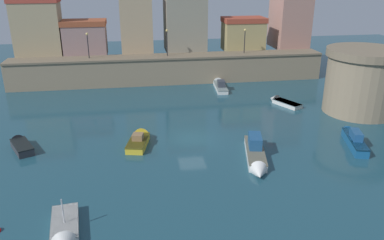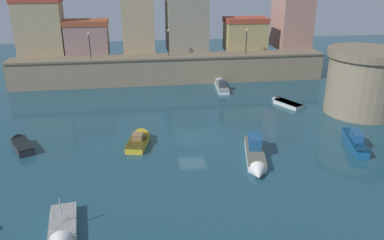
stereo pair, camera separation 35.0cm
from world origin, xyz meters
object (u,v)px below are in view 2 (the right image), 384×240
(fortress_tower, at_px, (364,81))
(quay_lamp_2, at_px, (246,37))
(moored_boat_1, at_px, (139,139))
(moored_boat_3, at_px, (21,144))
(quay_lamp_0, at_px, (89,41))
(moored_boat_6, at_px, (256,155))
(moored_boat_4, at_px, (221,85))
(moored_boat_2, at_px, (353,139))
(moored_boat_0, at_px, (283,102))
(moored_boat_5, at_px, (63,232))
(quay_lamp_1, at_px, (169,38))

(fortress_tower, relative_size, quay_lamp_2, 2.46)
(moored_boat_1, height_order, moored_boat_3, moored_boat_1)
(quay_lamp_0, relative_size, moored_boat_1, 0.71)
(moored_boat_6, bearing_deg, moored_boat_4, -172.20)
(moored_boat_2, xyz_separation_m, moored_boat_4, (-7.99, 19.52, -0.14))
(moored_boat_0, height_order, moored_boat_3, moored_boat_3)
(fortress_tower, relative_size, quay_lamp_0, 2.48)
(quay_lamp_2, relative_size, moored_boat_4, 0.51)
(moored_boat_0, xyz_separation_m, moored_boat_2, (2.27, -11.58, 0.26))
(quay_lamp_0, distance_m, moored_boat_4, 18.31)
(quay_lamp_0, xyz_separation_m, moored_boat_5, (1.06, -32.79, -5.71))
(quay_lamp_1, distance_m, moored_boat_0, 17.86)
(moored_boat_1, bearing_deg, quay_lamp_1, 0.17)
(fortress_tower, relative_size, quay_lamp_1, 2.34)
(fortress_tower, distance_m, moored_boat_0, 8.95)
(moored_boat_4, bearing_deg, fortress_tower, -127.17)
(fortress_tower, distance_m, moored_boat_6, 17.99)
(moored_boat_3, relative_size, moored_boat_6, 0.59)
(quay_lamp_1, bearing_deg, fortress_tower, -37.98)
(quay_lamp_2, relative_size, moored_boat_1, 0.71)
(quay_lamp_2, relative_size, moored_boat_3, 0.80)
(moored_boat_1, bearing_deg, moored_boat_2, -85.95)
(fortress_tower, xyz_separation_m, moored_boat_5, (-29.09, -17.41, -3.27))
(fortress_tower, height_order, moored_boat_0, fortress_tower)
(moored_boat_5, bearing_deg, moored_boat_4, 144.37)
(quay_lamp_1, distance_m, moored_boat_3, 25.34)
(quay_lamp_1, relative_size, moored_boat_2, 0.54)
(moored_boat_1, bearing_deg, moored_boat_4, -21.14)
(quay_lamp_2, bearing_deg, moored_boat_0, -82.76)
(moored_boat_4, relative_size, moored_boat_6, 0.91)
(quay_lamp_2, xyz_separation_m, moored_boat_5, (-20.25, -32.79, -5.73))
(quay_lamp_0, relative_size, moored_boat_4, 0.51)
(moored_boat_3, bearing_deg, quay_lamp_0, -39.46)
(fortress_tower, distance_m, quay_lamp_1, 25.13)
(quay_lamp_0, height_order, moored_boat_0, quay_lamp_0)
(moored_boat_2, bearing_deg, moored_boat_5, 127.90)
(moored_boat_5, bearing_deg, moored_boat_2, 105.07)
(moored_boat_3, height_order, moored_boat_4, moored_boat_4)
(quay_lamp_1, xyz_separation_m, moored_boat_2, (14.60, -23.10, -5.60))
(moored_boat_0, bearing_deg, quay_lamp_2, -19.22)
(moored_boat_3, distance_m, moored_boat_5, 14.35)
(moored_boat_1, relative_size, moored_boat_3, 1.12)
(moored_boat_1, distance_m, moored_boat_4, 19.92)
(quay_lamp_1, bearing_deg, moored_boat_5, -105.97)
(quay_lamp_0, relative_size, moored_boat_6, 0.46)
(moored_boat_4, bearing_deg, moored_boat_0, -139.35)
(moored_boat_0, relative_size, moored_boat_4, 0.68)
(fortress_tower, distance_m, quay_lamp_0, 33.93)
(quay_lamp_2, relative_size, moored_boat_5, 0.71)
(quay_lamp_1, xyz_separation_m, quay_lamp_2, (10.87, -0.00, -0.10))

